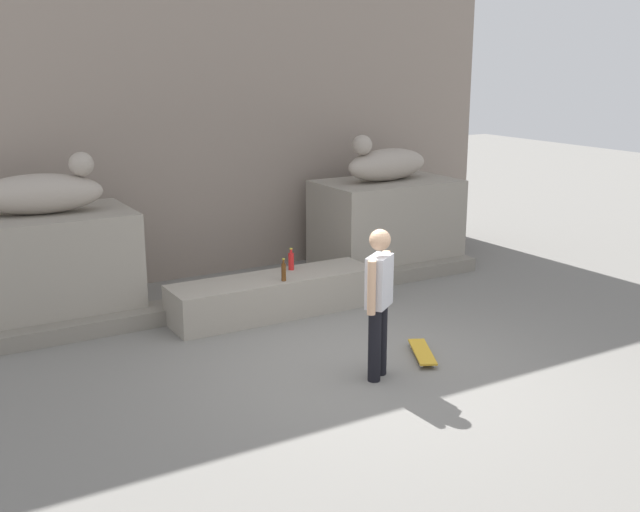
% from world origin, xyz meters
% --- Properties ---
extents(ground_plane, '(40.00, 40.00, 0.00)m').
position_xyz_m(ground_plane, '(0.00, 0.00, 0.00)').
color(ground_plane, slate).
extents(facade_wall, '(10.71, 0.60, 6.69)m').
position_xyz_m(facade_wall, '(0.00, 4.80, 3.35)').
color(facade_wall, gray).
rests_on(facade_wall, ground_plane).
extents(pedestal_left, '(2.26, 1.39, 1.46)m').
position_xyz_m(pedestal_left, '(-2.72, 3.43, 0.73)').
color(pedestal_left, gray).
rests_on(pedestal_left, ground_plane).
extents(pedestal_right, '(2.26, 1.39, 1.46)m').
position_xyz_m(pedestal_right, '(2.72, 3.43, 0.73)').
color(pedestal_right, gray).
rests_on(pedestal_right, ground_plane).
extents(statue_reclining_left, '(1.67, 0.81, 0.78)m').
position_xyz_m(statue_reclining_left, '(-2.69, 3.43, 1.75)').
color(statue_reclining_left, '#A3988B').
rests_on(statue_reclining_left, pedestal_left).
extents(statue_reclining_right, '(1.66, 0.77, 0.78)m').
position_xyz_m(statue_reclining_right, '(2.69, 3.43, 1.75)').
color(statue_reclining_right, '#A3988B').
rests_on(statue_reclining_right, pedestal_right).
extents(ledge_block, '(2.90, 0.77, 0.53)m').
position_xyz_m(ledge_block, '(0.00, 2.20, 0.26)').
color(ledge_block, gray).
rests_on(ledge_block, ground_plane).
extents(skater, '(0.46, 0.37, 1.67)m').
position_xyz_m(skater, '(-0.00, -0.29, 0.92)').
color(skater, black).
rests_on(skater, ground_plane).
extents(skateboard, '(0.54, 0.80, 0.08)m').
position_xyz_m(skateboard, '(0.78, -0.08, 0.06)').
color(skateboard, gold).
rests_on(skateboard, ground_plane).
extents(bottle_red, '(0.08, 0.08, 0.31)m').
position_xyz_m(bottle_red, '(0.37, 2.39, 0.66)').
color(bottle_red, red).
rests_on(bottle_red, ledge_block).
extents(bottle_brown, '(0.06, 0.06, 0.31)m').
position_xyz_m(bottle_brown, '(0.03, 1.96, 0.66)').
color(bottle_brown, '#593314').
rests_on(bottle_brown, ledge_block).
extents(stair_step, '(7.71, 0.50, 0.21)m').
position_xyz_m(stair_step, '(0.00, 2.71, 0.11)').
color(stair_step, gray).
rests_on(stair_step, ground_plane).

